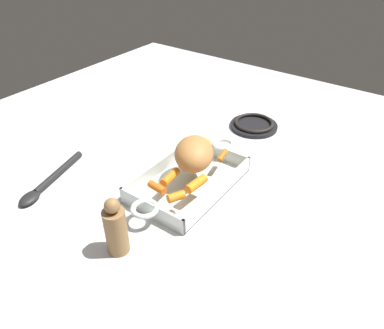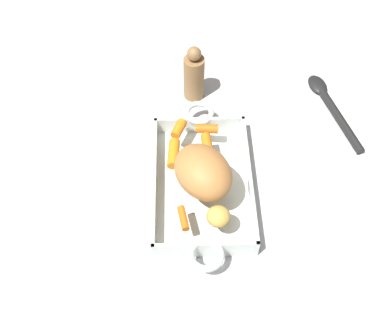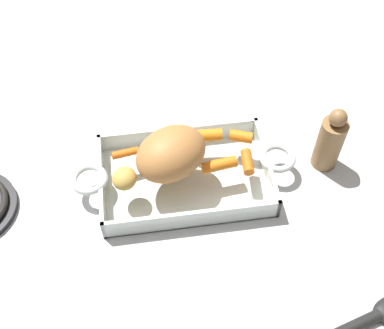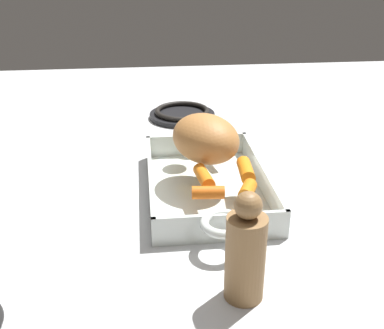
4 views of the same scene
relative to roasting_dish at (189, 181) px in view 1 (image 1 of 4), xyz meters
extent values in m
plane|color=silver|center=(0.00, 0.00, -0.02)|extent=(1.86, 1.86, 0.00)
cube|color=silver|center=(0.00, 0.00, -0.01)|extent=(0.32, 0.20, 0.01)
cube|color=silver|center=(0.00, 0.10, 0.01)|extent=(0.32, 0.01, 0.05)
cube|color=silver|center=(0.00, -0.10, 0.01)|extent=(0.32, 0.01, 0.05)
cube|color=silver|center=(0.15, 0.00, 0.01)|extent=(0.01, 0.20, 0.05)
cube|color=silver|center=(-0.15, 0.00, 0.01)|extent=(0.01, 0.20, 0.05)
torus|color=silver|center=(0.18, 0.00, 0.03)|extent=(0.07, 0.07, 0.01)
torus|color=silver|center=(-0.18, 0.00, 0.03)|extent=(0.07, 0.07, 0.01)
ellipsoid|color=#B8783E|center=(-0.02, 0.00, 0.08)|extent=(0.17, 0.16, 0.08)
cylinder|color=orange|center=(0.06, -0.01, 0.05)|extent=(0.07, 0.03, 0.02)
cylinder|color=orange|center=(0.05, 0.06, 0.05)|extent=(0.07, 0.03, 0.02)
cylinder|color=orange|center=(0.11, -0.01, 0.04)|extent=(0.02, 0.05, 0.02)
cylinder|color=orange|center=(0.11, 0.05, 0.05)|extent=(0.05, 0.04, 0.02)
cylinder|color=orange|center=(-0.11, 0.04, 0.04)|extent=(0.05, 0.02, 0.02)
ellipsoid|color=gold|center=(-0.11, -0.03, 0.05)|extent=(0.06, 0.06, 0.04)
cylinder|color=black|center=(-0.39, -0.01, -0.01)|extent=(0.16, 0.16, 0.01)
torus|color=black|center=(-0.39, -0.01, 0.00)|extent=(0.14, 0.14, 0.01)
cylinder|color=black|center=(0.17, -0.33, -0.01)|extent=(0.19, 0.07, 0.02)
ellipsoid|color=black|center=(0.29, -0.30, -0.01)|extent=(0.08, 0.06, 0.02)
cylinder|color=olive|center=(0.27, 0.01, 0.04)|extent=(0.05, 0.05, 0.11)
sphere|color=olive|center=(0.27, 0.01, 0.11)|extent=(0.03, 0.03, 0.03)
camera|label=1|loc=(0.62, 0.46, 0.60)|focal=33.80mm
camera|label=2|loc=(-0.57, 0.04, 0.84)|focal=45.39mm
camera|label=3|loc=(-0.06, -0.54, 0.77)|focal=46.73mm
camera|label=4|loc=(0.74, -0.11, 0.39)|focal=44.89mm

